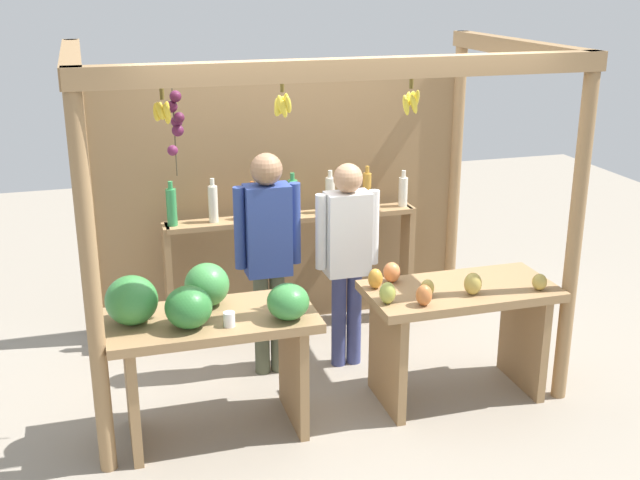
# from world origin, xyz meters

# --- Properties ---
(ground_plane) EXTENTS (12.00, 12.00, 0.00)m
(ground_plane) POSITION_xyz_m (0.00, 0.00, 0.00)
(ground_plane) COLOR gray
(ground_plane) RESTS_ON ground
(market_stall) EXTENTS (3.20, 1.92, 2.38)m
(market_stall) POSITION_xyz_m (-0.01, 0.43, 1.38)
(market_stall) COLOR #99754C
(market_stall) RESTS_ON ground
(fruit_counter_left) EXTENTS (1.29, 0.70, 1.12)m
(fruit_counter_left) POSITION_xyz_m (-0.90, -0.68, 0.75)
(fruit_counter_left) COLOR #99754C
(fruit_counter_left) RESTS_ON ground
(fruit_counter_right) EXTENTS (1.30, 0.64, 0.97)m
(fruit_counter_right) POSITION_xyz_m (0.82, -0.68, 0.61)
(fruit_counter_right) COLOR #99754C
(fruit_counter_right) RESTS_ON ground
(bottle_shelf_unit) EXTENTS (2.05, 0.22, 1.36)m
(bottle_shelf_unit) POSITION_xyz_m (0.01, 0.68, 0.82)
(bottle_shelf_unit) COLOR #99754C
(bottle_shelf_unit) RESTS_ON ground
(vendor_man) EXTENTS (0.48, 0.23, 1.66)m
(vendor_man) POSITION_xyz_m (-0.32, 0.03, 1.00)
(vendor_man) COLOR #515741
(vendor_man) RESTS_ON ground
(vendor_woman) EXTENTS (0.48, 0.21, 1.56)m
(vendor_woman) POSITION_xyz_m (0.26, -0.01, 0.93)
(vendor_woman) COLOR #3B437C
(vendor_woman) RESTS_ON ground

